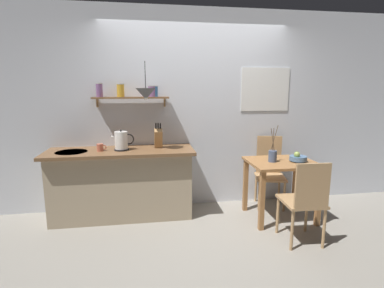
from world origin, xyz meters
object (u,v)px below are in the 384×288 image
(coffee_mug_by_sink, at_px, (100,147))
(pendant_lamp, at_px, (146,94))
(dining_table, at_px, (281,172))
(dining_chair_far, at_px, (269,169))
(fruit_bowl, at_px, (298,158))
(knife_block, at_px, (158,138))
(dining_chair_near, at_px, (305,199))
(electric_kettle, at_px, (122,141))
(twig_vase, at_px, (273,156))

(coffee_mug_by_sink, distance_m, pendant_lamp, 0.87)
(dining_table, relative_size, dining_chair_far, 0.84)
(fruit_bowl, height_order, pendant_lamp, pendant_lamp)
(knife_block, relative_size, coffee_mug_by_sink, 2.78)
(dining_chair_near, bearing_deg, electric_kettle, 152.84)
(dining_chair_near, height_order, knife_block, knife_block)
(knife_block, xyz_separation_m, pendant_lamp, (-0.15, -0.17, 0.56))
(twig_vase, xyz_separation_m, electric_kettle, (-1.85, 0.33, 0.18))
(dining_chair_near, distance_m, coffee_mug_by_sink, 2.44)
(dining_chair_near, xyz_separation_m, coffee_mug_by_sink, (-2.19, 0.98, 0.42))
(pendant_lamp, bearing_deg, dining_chair_near, -28.96)
(electric_kettle, bearing_deg, knife_block, 9.74)
(fruit_bowl, distance_m, electric_kettle, 2.21)
(dining_chair_near, xyz_separation_m, dining_chair_far, (0.09, 1.13, 0.01))
(electric_kettle, xyz_separation_m, pendant_lamp, (0.31, -0.10, 0.58))
(dining_chair_far, distance_m, coffee_mug_by_sink, 2.33)
(coffee_mug_by_sink, xyz_separation_m, pendant_lamp, (0.57, -0.08, 0.65))
(dining_table, xyz_separation_m, knife_block, (-1.52, 0.40, 0.41))
(dining_chair_near, bearing_deg, twig_vase, 97.25)
(electric_kettle, bearing_deg, dining_table, -9.22)
(twig_vase, height_order, electric_kettle, twig_vase)
(dining_chair_near, distance_m, pendant_lamp, 2.14)
(dining_table, height_order, coffee_mug_by_sink, coffee_mug_by_sink)
(dining_table, distance_m, knife_block, 1.62)
(dining_table, relative_size, pendant_lamp, 1.83)
(dining_chair_near, height_order, electric_kettle, electric_kettle)
(dining_chair_near, relative_size, pendant_lamp, 2.06)
(dining_table, distance_m, fruit_bowl, 0.27)
(dining_chair_far, height_order, fruit_bowl, dining_chair_far)
(fruit_bowl, height_order, electric_kettle, electric_kettle)
(knife_block, xyz_separation_m, coffee_mug_by_sink, (-0.72, -0.09, -0.09))
(fruit_bowl, bearing_deg, electric_kettle, 170.36)
(dining_table, height_order, twig_vase, twig_vase)
(fruit_bowl, relative_size, electric_kettle, 0.77)
(dining_table, height_order, fruit_bowl, fruit_bowl)
(dining_table, bearing_deg, knife_block, 165.25)
(twig_vase, distance_m, pendant_lamp, 1.73)
(electric_kettle, height_order, coffee_mug_by_sink, electric_kettle)
(electric_kettle, bearing_deg, dining_chair_far, 3.90)
(fruit_bowl, distance_m, coffee_mug_by_sink, 2.45)
(dining_chair_far, distance_m, fruit_bowl, 0.59)
(dining_chair_near, height_order, pendant_lamp, pendant_lamp)
(fruit_bowl, distance_m, twig_vase, 0.32)
(dining_chair_near, bearing_deg, pendant_lamp, 151.04)
(fruit_bowl, xyz_separation_m, pendant_lamp, (-1.85, 0.27, 0.79))
(dining_chair_far, relative_size, pendant_lamp, 2.18)
(twig_vase, distance_m, coffee_mug_by_sink, 2.13)
(fruit_bowl, relative_size, knife_block, 0.65)
(dining_table, relative_size, knife_block, 2.52)
(dining_chair_near, relative_size, dining_chair_far, 0.95)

